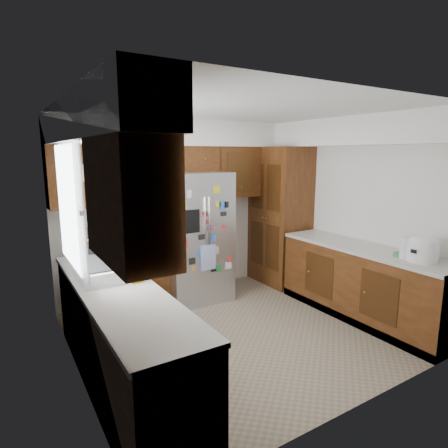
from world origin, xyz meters
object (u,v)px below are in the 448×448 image
(pantry, at_px, (280,216))
(fridge, at_px, (194,237))
(paper_towel, at_px, (405,248))
(rice_cooker, at_px, (423,247))

(pantry, distance_m, fridge, 1.51)
(pantry, relative_size, fridge, 1.19)
(pantry, distance_m, paper_towel, 2.19)
(fridge, bearing_deg, paper_towel, -57.44)
(pantry, height_order, fridge, pantry)
(fridge, distance_m, paper_towel, 2.66)
(fridge, relative_size, paper_towel, 7.45)
(paper_towel, bearing_deg, rice_cooker, -65.94)
(pantry, bearing_deg, fridge, 177.94)
(pantry, bearing_deg, paper_towel, -91.84)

